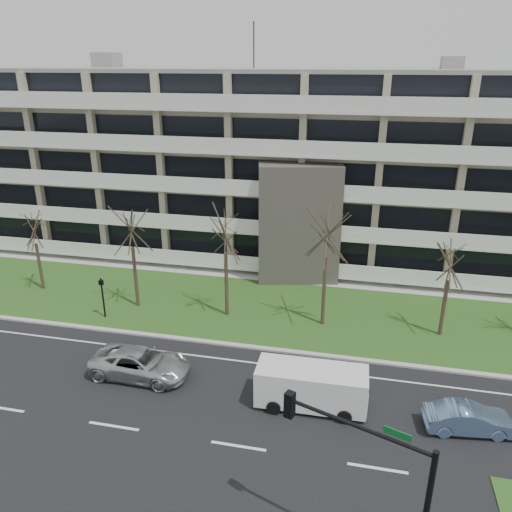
% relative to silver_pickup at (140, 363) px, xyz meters
% --- Properties ---
extents(ground, '(160.00, 160.00, 0.00)m').
position_rel_silver_pickup_xyz_m(ground, '(6.45, -4.03, -0.75)').
color(ground, black).
rests_on(ground, ground).
extents(grass_verge, '(90.00, 10.00, 0.06)m').
position_rel_silver_pickup_xyz_m(grass_verge, '(6.45, 8.97, -0.72)').
color(grass_verge, '#29511B').
rests_on(grass_verge, ground).
extents(curb, '(90.00, 0.35, 0.12)m').
position_rel_silver_pickup_xyz_m(curb, '(6.45, 3.97, -0.69)').
color(curb, '#B2B2AD').
rests_on(curb, ground).
extents(sidewalk, '(90.00, 2.00, 0.08)m').
position_rel_silver_pickup_xyz_m(sidewalk, '(6.45, 14.47, -0.71)').
color(sidewalk, '#B2B2AD').
rests_on(sidewalk, ground).
extents(lane_edge_line, '(90.00, 0.12, 0.01)m').
position_rel_silver_pickup_xyz_m(lane_edge_line, '(6.45, 2.47, -0.75)').
color(lane_edge_line, white).
rests_on(lane_edge_line, ground).
extents(apartment_building, '(60.50, 15.10, 18.75)m').
position_rel_silver_pickup_xyz_m(apartment_building, '(6.45, 21.29, 6.86)').
color(apartment_building, tan).
rests_on(apartment_building, ground).
extents(silver_pickup, '(5.46, 2.63, 1.50)m').
position_rel_silver_pickup_xyz_m(silver_pickup, '(0.00, 0.00, 0.00)').
color(silver_pickup, silver).
rests_on(silver_pickup, ground).
extents(blue_sedan, '(4.13, 1.91, 1.31)m').
position_rel_silver_pickup_xyz_m(blue_sedan, '(16.49, -0.79, -0.09)').
color(blue_sedan, '#6D8CBD').
rests_on(blue_sedan, ground).
extents(white_van, '(5.40, 2.29, 2.08)m').
position_rel_silver_pickup_xyz_m(white_van, '(9.31, -0.52, 0.50)').
color(white_van, white).
rests_on(white_van, ground).
extents(traffic_signal, '(4.79, 1.99, 5.86)m').
position_rel_silver_pickup_xyz_m(traffic_signal, '(12.00, -8.45, 3.04)').
color(traffic_signal, black).
rests_on(traffic_signal, ground).
extents(pedestrian_signal, '(0.27, 0.22, 2.83)m').
position_rel_silver_pickup_xyz_m(pedestrian_signal, '(-5.08, 5.52, 1.05)').
color(pedestrian_signal, black).
rests_on(pedestrian_signal, ground).
extents(tree_1, '(3.20, 3.20, 6.39)m').
position_rel_silver_pickup_xyz_m(tree_1, '(-11.76, 8.61, 4.21)').
color(tree_1, '#382B21').
rests_on(tree_1, ground).
extents(tree_2, '(3.88, 3.88, 7.75)m').
position_rel_silver_pickup_xyz_m(tree_2, '(-3.67, 7.55, 5.28)').
color(tree_2, '#382B21').
rests_on(tree_2, ground).
extents(tree_3, '(3.97, 3.97, 7.94)m').
position_rel_silver_pickup_xyz_m(tree_3, '(2.70, 7.61, 5.43)').
color(tree_3, '#382B21').
rests_on(tree_3, ground).
extents(tree_4, '(4.22, 4.22, 8.44)m').
position_rel_silver_pickup_xyz_m(tree_4, '(9.04, 7.74, 5.81)').
color(tree_4, '#382B21').
rests_on(tree_4, ground).
extents(tree_5, '(3.30, 3.30, 6.60)m').
position_rel_silver_pickup_xyz_m(tree_5, '(16.29, 7.94, 4.38)').
color(tree_5, '#382B21').
rests_on(tree_5, ground).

